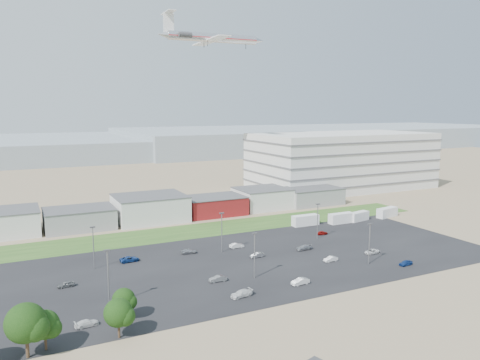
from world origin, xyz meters
TOP-DOWN VIEW (x-y plane):
  - ground at (0.00, 0.00)m, footprint 700.00×700.00m
  - parking_lot at (5.00, 20.00)m, footprint 120.00×50.00m
  - grass_strip at (0.00, 52.00)m, footprint 160.00×16.00m
  - hills_backdrop at (40.00, 315.00)m, footprint 700.00×200.00m
  - building_row at (-17.00, 71.00)m, footprint 170.00×20.00m
  - parking_garage at (90.00, 95.00)m, footprint 80.00×40.00m
  - box_trailer_a at (35.42, 43.10)m, footprint 8.65×2.85m
  - box_trailer_b at (47.26, 40.59)m, footprint 8.44×2.65m
  - box_trailer_c at (54.40, 40.59)m, footprint 8.05×3.99m
  - box_trailer_d at (66.39, 40.55)m, footprint 8.71×4.23m
  - tree_left at (-44.94, -4.40)m, footprint 6.24×6.24m
  - tree_mid at (-42.42, -3.18)m, footprint 4.69×4.69m
  - tree_right at (-31.77, -4.23)m, footprint 4.86×4.86m
  - tree_near at (-29.59, 1.98)m, footprint 4.20×4.20m
  - lightpole_front_l at (-30.81, 8.76)m, footprint 1.26×0.52m
  - lightpole_front_m at (-0.14, 9.80)m, footprint 1.16×0.48m
  - lightpole_front_r at (28.04, 6.07)m, footprint 1.13×0.47m
  - lightpole_back_l at (-29.96, 30.86)m, footprint 1.15×0.48m
  - lightpole_back_m at (1.04, 29.52)m, footprint 1.19×0.50m
  - lightpole_back_r at (29.84, 29.03)m, footprint 1.17×0.49m
  - airliner at (27.98, 97.74)m, footprint 45.15×31.71m
  - parked_car_0 at (34.05, 11.66)m, footprint 4.02×1.92m
  - parked_car_1 at (21.17, 11.40)m, footprint 3.67×1.42m
  - parked_car_2 at (35.04, 1.47)m, footprint 3.65×1.73m
  - parked_car_3 at (-7.17, 1.84)m, footprint 4.64×2.31m
  - parked_car_4 at (-8.04, 11.23)m, footprint 3.86×1.62m
  - parked_car_5 at (-36.96, 21.98)m, footprint 3.48×1.61m
  - parked_car_6 at (-6.88, 31.96)m, footprint 4.26×2.13m
  - parked_car_7 at (6.93, 21.76)m, footprint 3.74×1.62m
  - parked_car_8 at (33.65, 31.87)m, footprint 3.27×1.32m
  - parked_car_9 at (-21.70, 32.23)m, footprint 4.69×2.39m
  - parked_car_10 at (-35.78, 2.06)m, footprint 4.10×2.08m
  - parked_car_11 at (5.92, 31.08)m, footprint 3.87×1.38m
  - parked_car_12 at (20.51, 21.81)m, footprint 4.37×1.83m
  - parked_car_13 at (6.51, 2.19)m, footprint 4.08×1.64m

SIDE VIEW (x-z plane):
  - ground at x=0.00m, z-range 0.00..0.00m
  - parking_lot at x=5.00m, z-range 0.00..0.01m
  - grass_strip at x=0.00m, z-range 0.00..0.02m
  - parked_car_0 at x=34.05m, z-range 0.00..1.11m
  - parked_car_8 at x=33.65m, z-range 0.00..1.12m
  - parked_car_10 at x=-35.78m, z-range 0.00..1.14m
  - parked_car_5 at x=-36.96m, z-range 0.00..1.15m
  - parked_car_6 at x=-6.88m, z-range 0.00..1.19m
  - parked_car_1 at x=21.17m, z-range 0.00..1.19m
  - parked_car_7 at x=6.93m, z-range 0.00..1.20m
  - parked_car_2 at x=35.04m, z-range 0.00..1.20m
  - parked_car_4 at x=-8.04m, z-range 0.00..1.24m
  - parked_car_12 at x=20.51m, z-range 0.00..1.26m
  - parked_car_11 at x=5.92m, z-range 0.00..1.27m
  - parked_car_9 at x=-21.70m, z-range 0.00..1.27m
  - parked_car_3 at x=-7.17m, z-range 0.00..1.29m
  - parked_car_13 at x=6.51m, z-range 0.00..1.32m
  - box_trailer_c at x=54.40m, z-range 0.00..2.89m
  - box_trailer_d at x=66.39m, z-range 0.00..3.13m
  - box_trailer_b at x=47.26m, z-range 0.00..3.16m
  - box_trailer_a at x=35.42m, z-range 0.00..3.23m
  - tree_near at x=-29.59m, z-range 0.00..6.30m
  - tree_mid at x=-42.42m, z-range 0.00..7.03m
  - tree_right at x=-31.77m, z-range 0.00..7.29m
  - building_row at x=-17.00m, z-range 0.00..8.00m
  - hills_backdrop at x=40.00m, z-range 0.00..9.00m
  - tree_left at x=-44.94m, z-range 0.00..9.36m
  - lightpole_front_r at x=28.04m, z-range 0.00..9.63m
  - lightpole_back_l at x=-29.96m, z-range 0.00..9.76m
  - lightpole_front_m at x=-0.14m, z-range 0.00..9.87m
  - lightpole_back_r at x=29.84m, z-range 0.00..9.94m
  - lightpole_back_m at x=1.04m, z-range 0.00..10.14m
  - lightpole_front_l at x=-30.81m, z-range 0.00..10.67m
  - parking_garage at x=90.00m, z-range 0.00..25.00m
  - airliner at x=27.98m, z-range 56.59..69.59m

